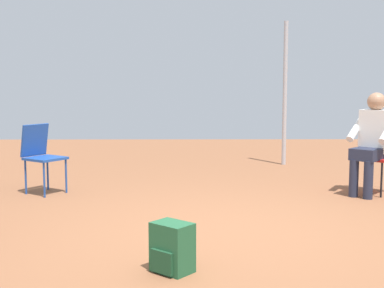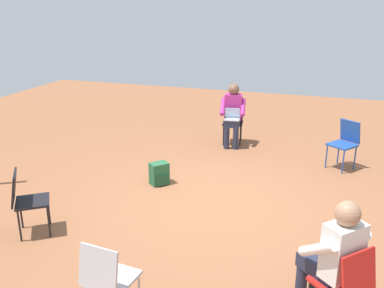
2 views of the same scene
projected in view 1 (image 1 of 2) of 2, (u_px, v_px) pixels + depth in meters
ground_plane at (224, 233)px, 4.84m from camera, size 16.15×16.15×0.00m
chair_northeast at (41, 153)px, 6.56m from camera, size 0.57×0.58×0.85m
chair_southeast at (377, 153)px, 6.58m from camera, size 0.59×0.58×0.85m
person_in_white at (372, 138)px, 6.44m from camera, size 0.63×0.63×1.24m
backpack_near_laptop_user at (172, 250)px, 3.84m from camera, size 0.33×0.34×0.36m
tent_pole_near at (285, 94)px, 8.77m from camera, size 0.07×0.07×2.35m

